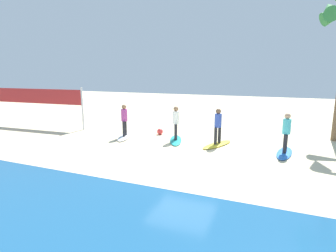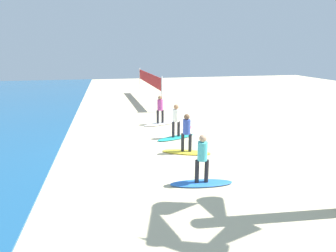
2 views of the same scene
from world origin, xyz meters
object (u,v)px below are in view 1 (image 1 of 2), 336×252
object	(u,v)px
surfer_blue	(286,130)
beach_ball	(160,132)
surfer_yellow	(218,124)
surfboard_white	(125,136)
surfer_teal	(176,120)
surfboard_blue	(284,153)
volleyball_net	(22,97)
surfer_white	(124,118)
surfboard_yellow	(217,144)
surfboard_teal	(176,140)

from	to	relation	value
surfer_blue	beach_ball	bearing A→B (deg)	-11.89
surfer_yellow	surfboard_white	bearing A→B (deg)	2.99
surfer_teal	beach_ball	xyz separation A→B (m)	(1.30, -1.00, -0.87)
surfboard_blue	volleyball_net	bearing A→B (deg)	-84.86
surfer_teal	surfboard_blue	bearing A→B (deg)	176.27
beach_ball	surfboard_blue	bearing A→B (deg)	168.11
surfboard_white	surfer_white	distance (m)	0.99
surfboard_white	surfer_yellow	bearing A→B (deg)	75.73
surfer_teal	beach_ball	size ratio (longest dim) A/B	5.00
surfer_white	volleyball_net	size ratio (longest dim) A/B	0.18
surfboard_yellow	surfer_teal	xyz separation A→B (m)	(2.08, -0.04, 0.99)
surfer_blue	surfer_yellow	xyz separation A→B (m)	(2.88, -0.28, 0.00)
beach_ball	surfboard_white	bearing A→B (deg)	41.88
surfer_yellow	volleyball_net	size ratio (longest dim) A/B	0.18
surfboard_white	surfer_white	xyz separation A→B (m)	(0.00, 0.00, 0.99)
surfer_teal	surfboard_teal	bearing A→B (deg)	0.00
surfboard_yellow	beach_ball	world-z (taller)	beach_ball
surfer_white	beach_ball	distance (m)	2.12
surfboard_teal	surfer_teal	bearing A→B (deg)	70.34
surfboard_teal	surfer_teal	world-z (taller)	surfer_teal
surfer_blue	volleyball_net	size ratio (longest dim) A/B	0.18
surfer_blue	surfer_white	bearing A→B (deg)	-0.21
surfer_blue	surfboard_blue	bearing A→B (deg)	0.00
surfer_yellow	surfer_white	bearing A→B (deg)	2.99
surfboard_blue	beach_ball	xyz separation A→B (m)	(6.27, -1.32, 0.12)
surfboard_yellow	surfboard_white	size ratio (longest dim) A/B	1.00
surfboard_blue	surfboard_teal	size ratio (longest dim) A/B	1.00
surfer_white	beach_ball	xyz separation A→B (m)	(-1.44, -1.29, -0.87)
surfboard_teal	surfboard_white	distance (m)	2.76
surfer_white	volleyball_net	world-z (taller)	volleyball_net
surfer_white	surfboard_blue	bearing A→B (deg)	179.79
surfer_yellow	surfboard_white	xyz separation A→B (m)	(4.82, 0.25, -0.99)
volleyball_net	beach_ball	distance (m)	9.39
surfboard_yellow	surfer_teal	bearing A→B (deg)	-69.43
surfboard_blue	surfboard_yellow	bearing A→B (deg)	-88.56
surfer_teal	surfer_white	xyz separation A→B (m)	(2.74, 0.30, 0.00)
surfboard_blue	surfer_teal	size ratio (longest dim) A/B	1.28
surfboard_white	surfer_white	world-z (taller)	surfer_white
volleyball_net	beach_ball	size ratio (longest dim) A/B	27.70
surfer_teal	surfer_white	world-z (taller)	same
surfer_white	surfer_yellow	bearing A→B (deg)	-177.01
volleyball_net	surfer_yellow	bearing A→B (deg)	178.99
surfboard_blue	surfer_blue	xyz separation A→B (m)	(0.00, 0.00, 0.99)
surfer_blue	surfer_white	world-z (taller)	same
surfboard_blue	surfer_teal	distance (m)	5.07
surfer_white	volleyball_net	distance (m)	7.82
surfboard_teal	volleyball_net	bearing A→B (deg)	-110.64
surfer_blue	surfboard_teal	bearing A→B (deg)	-3.73
surfer_teal	beach_ball	bearing A→B (deg)	-37.41
surfboard_teal	beach_ball	distance (m)	1.64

